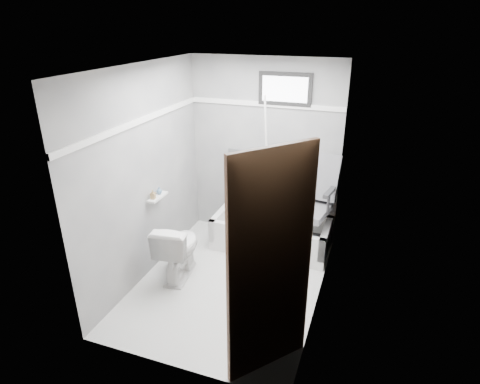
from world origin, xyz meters
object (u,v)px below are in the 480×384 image
at_px(soap_bottle_a, 153,194).
at_px(soap_bottle_b, 159,190).
at_px(bathtub, 271,233).
at_px(toilet, 178,249).
at_px(door, 293,297).
at_px(office_chair, 305,203).

bearing_deg(soap_bottle_a, soap_bottle_b, 90.00).
xyz_separation_m(bathtub, toilet, (-0.85, -0.98, 0.14)).
bearing_deg(toilet, door, 135.07).
relative_size(toilet, soap_bottle_b, 8.39).
height_order(bathtub, office_chair, office_chair).
relative_size(bathtub, soap_bottle_a, 13.19).
bearing_deg(bathtub, soap_bottle_b, -146.94).
distance_m(bathtub, toilet, 1.30).
height_order(office_chair, soap_bottle_a, office_chair).
relative_size(bathtub, office_chair, 1.29).
distance_m(bathtub, soap_bottle_b, 1.58).
xyz_separation_m(toilet, soap_bottle_b, (-0.32, 0.21, 0.61)).
relative_size(door, soap_bottle_b, 23.38).
relative_size(office_chair, soap_bottle_b, 13.62).
distance_m(toilet, soap_bottle_b, 0.72).
distance_m(office_chair, soap_bottle_b, 1.78).
bearing_deg(door, toilet, 142.34).
bearing_deg(office_chair, soap_bottle_b, -143.97).
bearing_deg(door, soap_bottle_b, 142.97).
xyz_separation_m(bathtub, soap_bottle_b, (-1.17, -0.76, 0.75)).
distance_m(office_chair, soap_bottle_a, 1.85).
height_order(door, soap_bottle_b, door).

